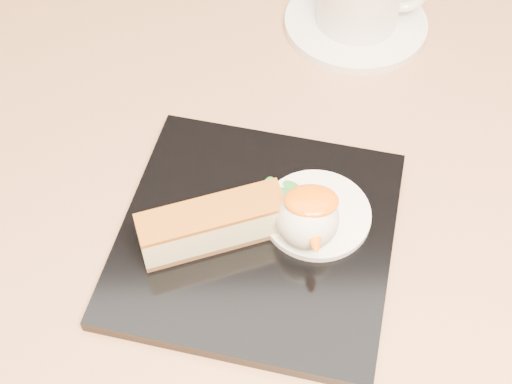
{
  "coord_description": "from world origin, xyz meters",
  "views": [
    {
      "loc": [
        -0.05,
        -0.41,
        1.21
      ],
      "look_at": [
        -0.04,
        -0.06,
        0.76
      ],
      "focal_mm": 50.0,
      "sensor_mm": 36.0,
      "label": 1
    }
  ],
  "objects_px": {
    "saucer": "(356,23)",
    "table": "(291,258)",
    "dessert_plate": "(256,236)",
    "ice_cream_scoop": "(308,219)",
    "cheesecake": "(212,225)"
  },
  "relations": [
    {
      "from": "dessert_plate",
      "to": "cheesecake",
      "type": "bearing_deg",
      "value": -171.87
    },
    {
      "from": "table",
      "to": "cheesecake",
      "type": "height_order",
      "value": "cheesecake"
    },
    {
      "from": "ice_cream_scoop",
      "to": "table",
      "type": "bearing_deg",
      "value": 90.83
    },
    {
      "from": "dessert_plate",
      "to": "ice_cream_scoop",
      "type": "relative_size",
      "value": 4.37
    },
    {
      "from": "dessert_plate",
      "to": "saucer",
      "type": "relative_size",
      "value": 1.47
    },
    {
      "from": "dessert_plate",
      "to": "table",
      "type": "bearing_deg",
      "value": 64.11
    },
    {
      "from": "cheesecake",
      "to": "ice_cream_scoop",
      "type": "xyz_separation_m",
      "value": [
        0.08,
        0.0,
        0.01
      ]
    },
    {
      "from": "saucer",
      "to": "table",
      "type": "bearing_deg",
      "value": -110.73
    },
    {
      "from": "table",
      "to": "ice_cream_scoop",
      "type": "relative_size",
      "value": 15.89
    },
    {
      "from": "ice_cream_scoop",
      "to": "cheesecake",
      "type": "bearing_deg",
      "value": 180.0
    },
    {
      "from": "cheesecake",
      "to": "saucer",
      "type": "xyz_separation_m",
      "value": [
        0.15,
        0.27,
        -0.03
      ]
    },
    {
      "from": "dessert_plate",
      "to": "saucer",
      "type": "xyz_separation_m",
      "value": [
        0.11,
        0.27,
        -0.0
      ]
    },
    {
      "from": "dessert_plate",
      "to": "ice_cream_scoop",
      "type": "xyz_separation_m",
      "value": [
        0.04,
        -0.01,
        0.03
      ]
    },
    {
      "from": "table",
      "to": "saucer",
      "type": "distance_m",
      "value": 0.26
    },
    {
      "from": "dessert_plate",
      "to": "saucer",
      "type": "height_order",
      "value": "dessert_plate"
    }
  ]
}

